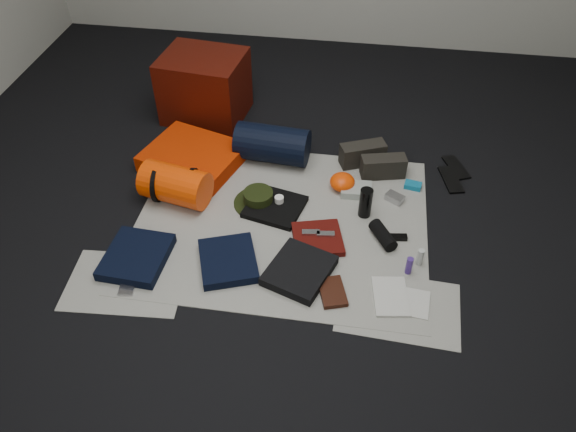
# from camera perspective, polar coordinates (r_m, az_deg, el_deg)

# --- Properties ---
(floor) EXTENTS (4.50, 4.50, 0.02)m
(floor) POSITION_cam_1_polar(r_m,az_deg,el_deg) (3.13, -0.67, -0.77)
(floor) COLOR black
(floor) RESTS_ON ground
(newspaper_mat) EXTENTS (1.60, 1.30, 0.01)m
(newspaper_mat) POSITION_cam_1_polar(r_m,az_deg,el_deg) (3.12, -0.67, -0.60)
(newspaper_mat) COLOR #B4B4A6
(newspaper_mat) RESTS_ON floor
(newspaper_sheet_front_left) EXTENTS (0.61, 0.44, 0.00)m
(newspaper_sheet_front_left) POSITION_cam_1_polar(r_m,az_deg,el_deg) (2.94, -16.14, -6.52)
(newspaper_sheet_front_left) COLOR #B4B4A6
(newspaper_sheet_front_left) RESTS_ON floor
(newspaper_sheet_front_right) EXTENTS (0.60, 0.43, 0.00)m
(newspaper_sheet_front_right) POSITION_cam_1_polar(r_m,az_deg,el_deg) (2.78, 11.16, -9.08)
(newspaper_sheet_front_right) COLOR #B4B4A6
(newspaper_sheet_front_right) RESTS_ON floor
(red_cabinet) EXTENTS (0.57, 0.50, 0.44)m
(red_cabinet) POSITION_cam_1_polar(r_m,az_deg,el_deg) (3.91, -8.47, 12.87)
(red_cabinet) COLOR #470D05
(red_cabinet) RESTS_ON floor
(sleeping_pad) EXTENTS (0.66, 0.60, 0.10)m
(sleeping_pad) POSITION_cam_1_polar(r_m,az_deg,el_deg) (3.54, -9.60, 5.96)
(sleeping_pad) COLOR red
(sleeping_pad) RESTS_ON newspaper_mat
(stuff_sack) EXTENTS (0.41, 0.29, 0.22)m
(stuff_sack) POSITION_cam_1_polar(r_m,az_deg,el_deg) (3.25, -11.37, 3.14)
(stuff_sack) COLOR #F43D04
(stuff_sack) RESTS_ON newspaper_mat
(sack_strap_left) EXTENTS (0.02, 0.22, 0.22)m
(sack_strap_left) POSITION_cam_1_polar(r_m,az_deg,el_deg) (3.28, -13.02, 3.25)
(sack_strap_left) COLOR black
(sack_strap_left) RESTS_ON newspaper_mat
(sack_strap_right) EXTENTS (0.02, 0.22, 0.22)m
(sack_strap_right) POSITION_cam_1_polar(r_m,az_deg,el_deg) (3.22, -9.68, 2.95)
(sack_strap_right) COLOR black
(sack_strap_right) RESTS_ON newspaper_mat
(navy_duffel) EXTENTS (0.46, 0.27, 0.23)m
(navy_duffel) POSITION_cam_1_polar(r_m,az_deg,el_deg) (3.48, -1.61, 7.31)
(navy_duffel) COLOR black
(navy_duffel) RESTS_ON newspaper_mat
(boonie_brim) EXTENTS (0.32, 0.32, 0.01)m
(boonie_brim) POSITION_cam_1_polar(r_m,az_deg,el_deg) (3.23, -3.01, 1.37)
(boonie_brim) COLOR black
(boonie_brim) RESTS_ON newspaper_mat
(boonie_crown) EXTENTS (0.17, 0.17, 0.08)m
(boonie_crown) POSITION_cam_1_polar(r_m,az_deg,el_deg) (3.21, -3.04, 1.92)
(boonie_crown) COLOR black
(boonie_crown) RESTS_ON boonie_brim
(hiking_boot_left) EXTENTS (0.30, 0.20, 0.14)m
(hiking_boot_left) POSITION_cam_1_polar(r_m,az_deg,el_deg) (3.51, 7.59, 6.27)
(hiking_boot_left) COLOR black
(hiking_boot_left) RESTS_ON newspaper_mat
(hiking_boot_right) EXTENTS (0.28, 0.16, 0.13)m
(hiking_boot_right) POSITION_cam_1_polar(r_m,az_deg,el_deg) (3.43, 9.65, 4.96)
(hiking_boot_right) COLOR black
(hiking_boot_right) RESTS_ON newspaper_mat
(flip_flop_left) EXTENTS (0.17, 0.25, 0.01)m
(flip_flop_left) POSITION_cam_1_polar(r_m,az_deg,el_deg) (3.64, 16.71, 4.75)
(flip_flop_left) COLOR black
(flip_flop_left) RESTS_ON floor
(flip_flop_right) EXTENTS (0.15, 0.26, 0.01)m
(flip_flop_right) POSITION_cam_1_polar(r_m,az_deg,el_deg) (3.53, 16.22, 3.57)
(flip_flop_right) COLOR black
(flip_flop_right) RESTS_ON floor
(trousers_navy_a) EXTENTS (0.32, 0.37, 0.05)m
(trousers_navy_a) POSITION_cam_1_polar(r_m,az_deg,el_deg) (3.00, -15.14, -4.02)
(trousers_navy_a) COLOR black
(trousers_navy_a) RESTS_ON newspaper_mat
(trousers_navy_b) EXTENTS (0.37, 0.40, 0.05)m
(trousers_navy_b) POSITION_cam_1_polar(r_m,az_deg,el_deg) (2.90, -6.10, -4.54)
(trousers_navy_b) COLOR black
(trousers_navy_b) RESTS_ON newspaper_mat
(trousers_charcoal) EXTENTS (0.38, 0.40, 0.05)m
(trousers_charcoal) POSITION_cam_1_polar(r_m,az_deg,el_deg) (2.84, 1.16, -5.57)
(trousers_charcoal) COLOR black
(trousers_charcoal) RESTS_ON newspaper_mat
(black_tshirt) EXTENTS (0.36, 0.35, 0.03)m
(black_tshirt) POSITION_cam_1_polar(r_m,az_deg,el_deg) (3.19, -1.34, 0.94)
(black_tshirt) COLOR black
(black_tshirt) RESTS_ON newspaper_mat
(red_shirt) EXTENTS (0.31, 0.31, 0.03)m
(red_shirt) POSITION_cam_1_polar(r_m,az_deg,el_deg) (3.00, 3.03, -2.35)
(red_shirt) COLOR #4A0B08
(red_shirt) RESTS_ON newspaper_mat
(orange_stuff_sack) EXTENTS (0.19, 0.19, 0.10)m
(orange_stuff_sack) POSITION_cam_1_polar(r_m,az_deg,el_deg) (3.32, 5.53, 3.47)
(orange_stuff_sack) COLOR #F43D04
(orange_stuff_sack) RESTS_ON newspaper_mat
(first_aid_pouch) EXTENTS (0.18, 0.14, 0.04)m
(first_aid_pouch) POSITION_cam_1_polar(r_m,az_deg,el_deg) (3.31, 6.95, 2.66)
(first_aid_pouch) COLOR #959E96
(first_aid_pouch) RESTS_ON newspaper_mat
(water_bottle) EXTENTS (0.09, 0.09, 0.18)m
(water_bottle) POSITION_cam_1_polar(r_m,az_deg,el_deg) (3.13, 7.88, 1.35)
(water_bottle) COLOR black
(water_bottle) RESTS_ON newspaper_mat
(speaker) EXTENTS (0.16, 0.20, 0.07)m
(speaker) POSITION_cam_1_polar(r_m,az_deg,el_deg) (3.03, 9.61, -1.94)
(speaker) COLOR black
(speaker) RESTS_ON newspaper_mat
(compact_camera) EXTENTS (0.12, 0.11, 0.04)m
(compact_camera) POSITION_cam_1_polar(r_m,az_deg,el_deg) (3.29, 10.79, 1.82)
(compact_camera) COLOR #A6A6AB
(compact_camera) RESTS_ON newspaper_mat
(cyan_case) EXTENTS (0.11, 0.08, 0.03)m
(cyan_case) POSITION_cam_1_polar(r_m,az_deg,el_deg) (3.41, 12.57, 3.05)
(cyan_case) COLOR #0F6B92
(cyan_case) RESTS_ON newspaper_mat
(toiletry_purple) EXTENTS (0.04, 0.04, 0.10)m
(toiletry_purple) POSITION_cam_1_polar(r_m,az_deg,el_deg) (2.89, 12.21, -4.94)
(toiletry_purple) COLOR #40267A
(toiletry_purple) RESTS_ON newspaper_mat
(toiletry_clear) EXTENTS (0.04, 0.04, 0.10)m
(toiletry_clear) POSITION_cam_1_polar(r_m,az_deg,el_deg) (2.94, 13.28, -4.09)
(toiletry_clear) COLOR #B2B7B2
(toiletry_clear) RESTS_ON newspaper_mat
(paperback_book) EXTENTS (0.17, 0.21, 0.03)m
(paperback_book) POSITION_cam_1_polar(r_m,az_deg,el_deg) (2.77, 4.52, -7.70)
(paperback_book) COLOR black
(paperback_book) RESTS_ON newspaper_mat
(map_booklet) EXTENTS (0.20, 0.26, 0.01)m
(map_booklet) POSITION_cam_1_polar(r_m,az_deg,el_deg) (2.80, 10.38, -8.04)
(map_booklet) COLOR beige
(map_booklet) RESTS_ON newspaper_mat
(map_printout) EXTENTS (0.15, 0.19, 0.01)m
(map_printout) POSITION_cam_1_polar(r_m,az_deg,el_deg) (2.80, 12.78, -8.62)
(map_printout) COLOR beige
(map_printout) RESTS_ON newspaper_mat
(sunglasses) EXTENTS (0.10, 0.05, 0.02)m
(sunglasses) POSITION_cam_1_polar(r_m,az_deg,el_deg) (3.07, 11.12, -2.14)
(sunglasses) COLOR black
(sunglasses) RESTS_ON newspaper_mat
(key_cluster) EXTENTS (0.08, 0.08, 0.01)m
(key_cluster) POSITION_cam_1_polar(r_m,az_deg,el_deg) (2.89, -16.07, -7.19)
(key_cluster) COLOR #A6A6AB
(key_cluster) RESTS_ON newspaper_mat
(tape_roll) EXTENTS (0.05, 0.05, 0.04)m
(tape_roll) POSITION_cam_1_polar(r_m,az_deg,el_deg) (3.19, -0.90, 1.70)
(tape_roll) COLOR white
(tape_roll) RESTS_ON black_tshirt
(energy_bar_a) EXTENTS (0.10, 0.05, 0.01)m
(energy_bar_a) POSITION_cam_1_polar(r_m,az_deg,el_deg) (3.00, 2.33, -1.67)
(energy_bar_a) COLOR #A6A6AB
(energy_bar_a) RESTS_ON red_shirt
(energy_bar_b) EXTENTS (0.10, 0.05, 0.01)m
(energy_bar_b) POSITION_cam_1_polar(r_m,az_deg,el_deg) (3.00, 3.85, -1.83)
(energy_bar_b) COLOR #A6A6AB
(energy_bar_b) RESTS_ON red_shirt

